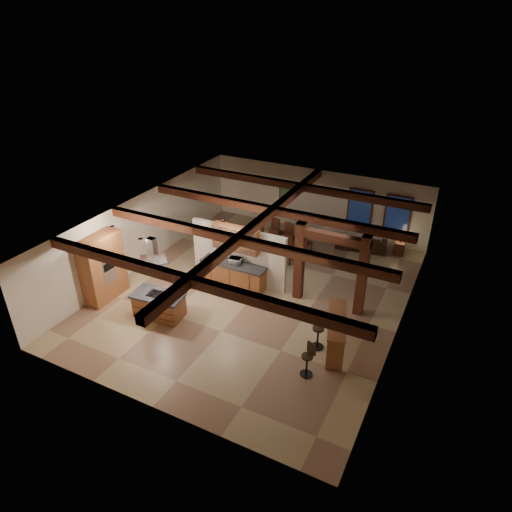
# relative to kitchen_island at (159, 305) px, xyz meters

# --- Properties ---
(ground) EXTENTS (12.00, 12.00, 0.00)m
(ground) POSITION_rel_kitchen_island_xyz_m (2.30, 2.66, -0.43)
(ground) COLOR tan
(ground) RESTS_ON ground
(room_walls) EXTENTS (12.00, 12.00, 12.00)m
(room_walls) POSITION_rel_kitchen_island_xyz_m (2.30, 2.66, 1.35)
(room_walls) COLOR silver
(room_walls) RESTS_ON ground
(ceiling_beams) EXTENTS (10.00, 12.00, 0.28)m
(ceiling_beams) POSITION_rel_kitchen_island_xyz_m (2.30, 2.66, 2.33)
(ceiling_beams) COLOR #421910
(ceiling_beams) RESTS_ON room_walls
(timber_posts) EXTENTS (2.50, 0.30, 2.90)m
(timber_posts) POSITION_rel_kitchen_island_xyz_m (4.80, 3.16, 1.34)
(timber_posts) COLOR #421910
(timber_posts) RESTS_ON ground
(partition_wall) EXTENTS (3.80, 0.18, 2.20)m
(partition_wall) POSITION_rel_kitchen_island_xyz_m (1.30, 3.16, 0.67)
(partition_wall) COLOR silver
(partition_wall) RESTS_ON ground
(pantry_cabinet) EXTENTS (0.67, 1.60, 2.40)m
(pantry_cabinet) POSITION_rel_kitchen_island_xyz_m (-2.37, 0.06, 0.77)
(pantry_cabinet) COLOR brown
(pantry_cabinet) RESTS_ON ground
(back_counter) EXTENTS (2.50, 0.66, 0.94)m
(back_counter) POSITION_rel_kitchen_island_xyz_m (1.30, 2.77, 0.05)
(back_counter) COLOR brown
(back_counter) RESTS_ON ground
(upper_display_cabinet) EXTENTS (1.80, 0.36, 0.95)m
(upper_display_cabinet) POSITION_rel_kitchen_island_xyz_m (1.30, 2.97, 1.42)
(upper_display_cabinet) COLOR brown
(upper_display_cabinet) RESTS_ON partition_wall
(range_hood) EXTENTS (1.10, 1.10, 1.40)m
(range_hood) POSITION_rel_kitchen_island_xyz_m (0.00, 0.00, 1.35)
(range_hood) COLOR silver
(range_hood) RESTS_ON room_walls
(back_windows) EXTENTS (2.70, 0.07, 1.70)m
(back_windows) POSITION_rel_kitchen_island_xyz_m (5.10, 8.60, 1.07)
(back_windows) COLOR #421910
(back_windows) RESTS_ON room_walls
(framed_art) EXTENTS (0.65, 0.05, 0.85)m
(framed_art) POSITION_rel_kitchen_island_xyz_m (0.80, 8.60, 1.27)
(framed_art) COLOR #421910
(framed_art) RESTS_ON room_walls
(recessed_cans) EXTENTS (3.16, 2.46, 0.03)m
(recessed_cans) POSITION_rel_kitchen_island_xyz_m (-0.24, 0.73, 2.44)
(recessed_cans) COLOR silver
(recessed_cans) RESTS_ON room_walls
(kitchen_island) EXTENTS (1.80, 1.09, 0.85)m
(kitchen_island) POSITION_rel_kitchen_island_xyz_m (0.00, 0.00, 0.00)
(kitchen_island) COLOR brown
(kitchen_island) RESTS_ON ground
(dining_table) EXTENTS (1.65, 0.93, 0.58)m
(dining_table) POSITION_rel_kitchen_island_xyz_m (1.83, 5.84, -0.14)
(dining_table) COLOR #3D180F
(dining_table) RESTS_ON ground
(sofa) EXTENTS (2.23, 1.13, 0.62)m
(sofa) POSITION_rel_kitchen_island_xyz_m (4.72, 7.79, -0.12)
(sofa) COLOR black
(sofa) RESTS_ON ground
(microwave) EXTENTS (0.48, 0.35, 0.24)m
(microwave) POSITION_rel_kitchen_island_xyz_m (1.37, 2.77, 0.63)
(microwave) COLOR #BABABF
(microwave) RESTS_ON back_counter
(bar_counter) EXTENTS (1.11, 2.18, 1.11)m
(bar_counter) POSITION_rel_kitchen_island_xyz_m (5.78, 1.04, 0.32)
(bar_counter) COLOR brown
(bar_counter) RESTS_ON ground
(side_table) EXTENTS (0.46, 0.46, 0.54)m
(side_table) POSITION_rel_kitchen_island_xyz_m (6.26, 8.04, -0.16)
(side_table) COLOR #421910
(side_table) RESTS_ON ground
(table_lamp) EXTENTS (0.30, 0.30, 0.35)m
(table_lamp) POSITION_rel_kitchen_island_xyz_m (6.26, 8.04, 0.36)
(table_lamp) COLOR black
(table_lamp) RESTS_ON side_table
(bar_stool_a) EXTENTS (0.39, 0.40, 1.04)m
(bar_stool_a) POSITION_rel_kitchen_island_xyz_m (5.44, -0.38, 0.10)
(bar_stool_a) COLOR black
(bar_stool_a) RESTS_ON ground
(bar_stool_b) EXTENTS (0.42, 0.44, 1.14)m
(bar_stool_b) POSITION_rel_kitchen_island_xyz_m (5.30, 0.88, 0.15)
(bar_stool_b) COLOR black
(bar_stool_b) RESTS_ON ground
(dining_chairs) EXTENTS (2.33, 2.33, 1.25)m
(dining_chairs) POSITION_rel_kitchen_island_xyz_m (1.83, 5.84, 0.21)
(dining_chairs) COLOR #421910
(dining_chairs) RESTS_ON ground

